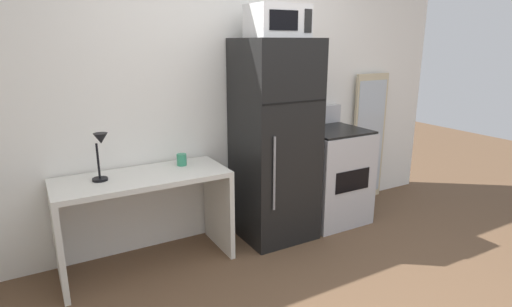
{
  "coord_description": "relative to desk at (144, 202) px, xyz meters",
  "views": [
    {
      "loc": [
        -1.59,
        -1.63,
        1.73
      ],
      "look_at": [
        -0.03,
        1.1,
        0.87
      ],
      "focal_mm": 28.81,
      "sensor_mm": 36.0,
      "label": 1
    }
  ],
  "objects": [
    {
      "name": "desk_lamp",
      "position": [
        -0.27,
        0.02,
        0.46
      ],
      "size": [
        0.14,
        0.12,
        0.35
      ],
      "color": "black",
      "rests_on": "desk"
    },
    {
      "name": "desk",
      "position": [
        0.0,
        0.0,
        0.0
      ],
      "size": [
        1.29,
        0.54,
        0.75
      ],
      "color": "silver",
      "rests_on": "ground"
    },
    {
      "name": "microwave",
      "position": [
        1.16,
        -0.05,
        1.35
      ],
      "size": [
        0.46,
        0.35,
        0.26
      ],
      "color": "silver",
      "rests_on": "refrigerator"
    },
    {
      "name": "oven_range",
      "position": [
        1.83,
        -0.03,
        -0.07
      ],
      "size": [
        0.62,
        0.61,
        1.1
      ],
      "color": "#B7B7BC",
      "rests_on": "ground"
    },
    {
      "name": "leaning_mirror",
      "position": [
        2.56,
        0.23,
        0.17
      ],
      "size": [
        0.44,
        0.03,
        1.4
      ],
      "color": "#C6B793",
      "rests_on": "ground"
    },
    {
      "name": "coffee_mug",
      "position": [
        0.35,
        0.1,
        0.26
      ],
      "size": [
        0.08,
        0.08,
        0.09
      ],
      "primitive_type": "cylinder",
      "color": "#338C66",
      "rests_on": "desk"
    },
    {
      "name": "refrigerator",
      "position": [
        1.16,
        -0.03,
        0.34
      ],
      "size": [
        0.62,
        0.63,
        1.76
      ],
      "color": "black",
      "rests_on": "ground"
    },
    {
      "name": "wall_back_white",
      "position": [
        0.88,
        0.34,
        0.77
      ],
      "size": [
        5.0,
        0.1,
        2.6
      ],
      "primitive_type": "cube",
      "color": "white",
      "rests_on": "ground"
    }
  ]
}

